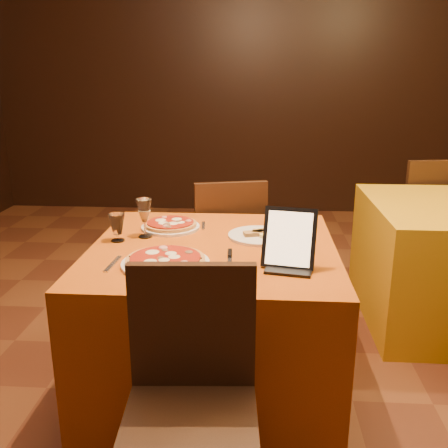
# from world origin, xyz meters

# --- Properties ---
(floor) EXTENTS (6.00, 7.00, 0.01)m
(floor) POSITION_xyz_m (0.00, 0.00, -0.01)
(floor) COLOR #5E2D19
(floor) RESTS_ON ground
(wall_back) EXTENTS (6.00, 0.01, 2.80)m
(wall_back) POSITION_xyz_m (0.00, 3.50, 1.40)
(wall_back) COLOR black
(wall_back) RESTS_ON floor
(main_table) EXTENTS (1.10, 1.10, 0.75)m
(main_table) POSITION_xyz_m (-0.29, 0.05, 0.38)
(main_table) COLOR #A9480A
(main_table) RESTS_ON floor
(chair_main_near) EXTENTS (0.48, 0.48, 0.91)m
(chair_main_near) POSITION_xyz_m (-0.29, -0.78, 0.46)
(chair_main_near) COLOR black
(chair_main_near) RESTS_ON floor
(chair_main_far) EXTENTS (0.54, 0.54, 0.91)m
(chair_main_far) POSITION_xyz_m (-0.29, 0.87, 0.46)
(chair_main_far) COLOR black
(chair_main_far) RESTS_ON floor
(chair_side_far) EXTENTS (0.51, 0.51, 0.91)m
(chair_side_far) POSITION_xyz_m (1.15, 1.73, 0.46)
(chair_side_far) COLOR black
(chair_side_far) RESTS_ON floor
(pizza_near) EXTENTS (0.36, 0.36, 0.03)m
(pizza_near) POSITION_xyz_m (-0.46, -0.20, 0.77)
(pizza_near) COLOR white
(pizza_near) RESTS_ON main_table
(pizza_far) EXTENTS (0.29, 0.29, 0.03)m
(pizza_far) POSITION_xyz_m (-0.53, 0.30, 0.77)
(pizza_far) COLOR white
(pizza_far) RESTS_ON main_table
(cutlet_dish) EXTENTS (0.30, 0.30, 0.03)m
(cutlet_dish) POSITION_xyz_m (-0.09, 0.19, 0.76)
(cutlet_dish) COLOR white
(cutlet_dish) RESTS_ON main_table
(wine_glass) EXTENTS (0.08, 0.08, 0.19)m
(wine_glass) POSITION_xyz_m (-0.63, 0.15, 0.84)
(wine_glass) COLOR tan
(wine_glass) RESTS_ON main_table
(water_glass) EXTENTS (0.07, 0.07, 0.13)m
(water_glass) POSITION_xyz_m (-0.74, 0.09, 0.81)
(water_glass) COLOR silver
(water_glass) RESTS_ON main_table
(tablet) EXTENTS (0.23, 0.14, 0.24)m
(tablet) POSITION_xyz_m (0.03, -0.18, 0.87)
(tablet) COLOR black
(tablet) RESTS_ON main_table
(knife) EXTENTS (0.03, 0.21, 0.01)m
(knife) POSITION_xyz_m (-0.21, -0.15, 0.75)
(knife) COLOR silver
(knife) RESTS_ON main_table
(fork_near) EXTENTS (0.03, 0.18, 0.01)m
(fork_near) POSITION_xyz_m (-0.68, -0.21, 0.75)
(fork_near) COLOR #ABABB1
(fork_near) RESTS_ON main_table
(fork_far) EXTENTS (0.03, 0.14, 0.01)m
(fork_far) POSITION_xyz_m (-0.37, 0.35, 0.75)
(fork_far) COLOR silver
(fork_far) RESTS_ON main_table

